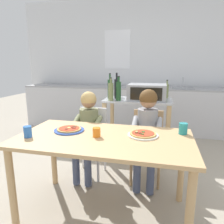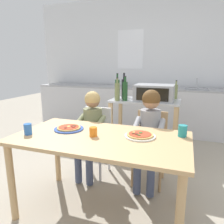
% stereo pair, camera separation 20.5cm
% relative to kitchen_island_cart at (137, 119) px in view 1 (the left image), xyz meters
% --- Properties ---
extents(ground_plane, '(11.91, 11.91, 0.00)m').
position_rel_kitchen_island_cart_xyz_m(ground_plane, '(-0.13, -0.13, -0.57)').
color(ground_plane, '#A89E8C').
extents(back_wall_tiled, '(5.38, 0.13, 2.70)m').
position_rel_kitchen_island_cart_xyz_m(back_wall_tiled, '(-0.13, 1.71, 0.78)').
color(back_wall_tiled, silver).
rests_on(back_wall_tiled, ground).
extents(kitchen_counter, '(4.84, 0.60, 1.09)m').
position_rel_kitchen_island_cart_xyz_m(kitchen_counter, '(-0.13, 1.30, -0.12)').
color(kitchen_counter, silver).
rests_on(kitchen_counter, ground).
extents(kitchen_island_cart, '(0.95, 0.54, 0.86)m').
position_rel_kitchen_island_cart_xyz_m(kitchen_island_cart, '(0.00, 0.00, 0.00)').
color(kitchen_island_cart, '#B7BABF').
rests_on(kitchen_island_cart, ground).
extents(toaster_oven, '(0.52, 0.40, 0.22)m').
position_rel_kitchen_island_cart_xyz_m(toaster_oven, '(0.13, -0.02, 0.40)').
color(toaster_oven, '#999BA0').
rests_on(toaster_oven, kitchen_island_cart).
extents(bottle_squat_spirits, '(0.07, 0.07, 0.37)m').
position_rel_kitchen_island_cart_xyz_m(bottle_squat_spirits, '(-0.31, -0.02, 0.44)').
color(bottle_squat_spirits, black).
rests_on(bottle_squat_spirits, kitchen_island_cart).
extents(bottle_tall_green_wine, '(0.07, 0.07, 0.31)m').
position_rel_kitchen_island_cart_xyz_m(bottle_tall_green_wine, '(-0.35, -0.20, 0.42)').
color(bottle_tall_green_wine, olive).
rests_on(bottle_tall_green_wine, kitchen_island_cart).
extents(bottle_brown_beer, '(0.05, 0.05, 0.27)m').
position_rel_kitchen_island_cart_xyz_m(bottle_brown_beer, '(0.39, 0.21, 0.40)').
color(bottle_brown_beer, olive).
rests_on(bottle_brown_beer, kitchen_island_cart).
extents(bottle_slim_sauce, '(0.07, 0.07, 0.27)m').
position_rel_kitchen_island_cart_xyz_m(bottle_slim_sauce, '(-0.35, 0.16, 0.41)').
color(bottle_slim_sauce, olive).
rests_on(bottle_slim_sauce, kitchen_island_cart).
extents(bottle_clear_vinegar, '(0.07, 0.07, 0.36)m').
position_rel_kitchen_island_cart_xyz_m(bottle_clear_vinegar, '(-0.40, -0.03, 0.44)').
color(bottle_clear_vinegar, '#1E4723').
rests_on(bottle_clear_vinegar, kitchen_island_cart).
extents(bottle_dark_olive_oil, '(0.07, 0.07, 0.33)m').
position_rel_kitchen_island_cart_xyz_m(bottle_dark_olive_oil, '(-0.25, -0.16, 0.43)').
color(bottle_dark_olive_oil, '#1E4723').
rests_on(bottle_dark_olive_oil, kitchen_island_cart).
extents(dining_table, '(1.49, 0.80, 0.74)m').
position_rel_kitchen_island_cart_xyz_m(dining_table, '(-0.13, -1.32, 0.08)').
color(dining_table, tan).
rests_on(dining_table, ground).
extents(dining_chair_left, '(0.36, 0.36, 0.81)m').
position_rel_kitchen_island_cart_xyz_m(dining_chair_left, '(-0.49, -0.64, -0.09)').
color(dining_chair_left, silver).
rests_on(dining_chair_left, ground).
extents(dining_chair_right, '(0.36, 0.36, 0.81)m').
position_rel_kitchen_island_cart_xyz_m(dining_chair_right, '(0.19, -0.63, -0.09)').
color(dining_chair_right, tan).
rests_on(dining_chair_right, ground).
extents(child_in_olive_shirt, '(0.32, 0.42, 1.02)m').
position_rel_kitchen_island_cart_xyz_m(child_in_olive_shirt, '(-0.49, -0.76, 0.09)').
color(child_in_olive_shirt, '#424C6B').
rests_on(child_in_olive_shirt, ground).
extents(child_in_grey_shirt, '(0.32, 0.42, 1.06)m').
position_rel_kitchen_island_cart_xyz_m(child_in_grey_shirt, '(0.19, -0.75, 0.12)').
color(child_in_grey_shirt, '#424C6B').
rests_on(child_in_grey_shirt, ground).
extents(pizza_plate_blue_rimmed, '(0.28, 0.28, 0.03)m').
position_rel_kitchen_island_cart_xyz_m(pizza_plate_blue_rimmed, '(-0.49, -1.24, 0.19)').
color(pizza_plate_blue_rimmed, '#3356B7').
rests_on(pizza_plate_blue_rimmed, dining_table).
extents(pizza_plate_white, '(0.27, 0.27, 0.03)m').
position_rel_kitchen_island_cart_xyz_m(pizza_plate_white, '(0.19, -1.22, 0.19)').
color(pizza_plate_white, white).
rests_on(pizza_plate_white, dining_table).
extents(drinking_cup_orange, '(0.07, 0.07, 0.08)m').
position_rel_kitchen_island_cart_xyz_m(drinking_cup_orange, '(-0.19, -1.34, 0.21)').
color(drinking_cup_orange, orange).
rests_on(drinking_cup_orange, dining_table).
extents(drinking_cup_teal, '(0.08, 0.08, 0.10)m').
position_rel_kitchen_island_cart_xyz_m(drinking_cup_teal, '(0.53, -1.09, 0.22)').
color(drinking_cup_teal, teal).
rests_on(drinking_cup_teal, dining_table).
extents(drinking_cup_blue, '(0.07, 0.07, 0.10)m').
position_rel_kitchen_island_cart_xyz_m(drinking_cup_blue, '(-0.75, -1.49, 0.22)').
color(drinking_cup_blue, blue).
rests_on(drinking_cup_blue, dining_table).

